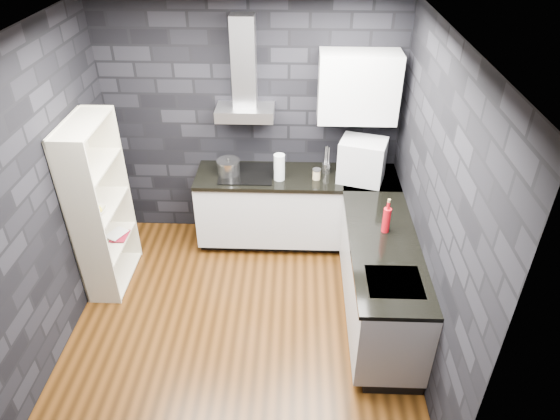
# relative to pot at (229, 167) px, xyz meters

# --- Properties ---
(ground) EXTENTS (3.20, 3.20, 0.00)m
(ground) POSITION_rel_pot_xyz_m (0.24, -1.29, -0.98)
(ground) COLOR #46260C
(ceiling) EXTENTS (3.20, 3.20, 0.00)m
(ceiling) POSITION_rel_pot_xyz_m (0.24, -1.29, 1.72)
(ceiling) COLOR silver
(wall_back) EXTENTS (3.20, 0.05, 2.70)m
(wall_back) POSITION_rel_pot_xyz_m (0.24, 0.34, 0.37)
(wall_back) COLOR black
(wall_back) RESTS_ON ground
(wall_front) EXTENTS (3.20, 0.05, 2.70)m
(wall_front) POSITION_rel_pot_xyz_m (0.24, -2.91, 0.37)
(wall_front) COLOR black
(wall_front) RESTS_ON ground
(wall_left) EXTENTS (0.05, 3.20, 2.70)m
(wall_left) POSITION_rel_pot_xyz_m (-1.39, -1.29, 0.37)
(wall_left) COLOR black
(wall_left) RESTS_ON ground
(wall_right) EXTENTS (0.05, 3.20, 2.70)m
(wall_right) POSITION_rel_pot_xyz_m (1.86, -1.29, 0.37)
(wall_right) COLOR black
(wall_right) RESTS_ON ground
(toekick_back) EXTENTS (2.18, 0.50, 0.10)m
(toekick_back) POSITION_rel_pot_xyz_m (0.74, 0.05, -0.93)
(toekick_back) COLOR black
(toekick_back) RESTS_ON ground
(toekick_right) EXTENTS (0.50, 1.78, 0.10)m
(toekick_right) POSITION_rel_pot_xyz_m (1.58, -1.19, -0.93)
(toekick_right) COLOR black
(toekick_right) RESTS_ON ground
(counter_back_cab) EXTENTS (2.20, 0.60, 0.76)m
(counter_back_cab) POSITION_rel_pot_xyz_m (0.74, 0.01, -0.50)
(counter_back_cab) COLOR #BBBCBF
(counter_back_cab) RESTS_ON ground
(counter_right_cab) EXTENTS (0.60, 1.80, 0.76)m
(counter_right_cab) POSITION_rel_pot_xyz_m (1.54, -1.19, -0.50)
(counter_right_cab) COLOR #BBBCBF
(counter_right_cab) RESTS_ON ground
(counter_back_top) EXTENTS (2.20, 0.62, 0.04)m
(counter_back_top) POSITION_rel_pot_xyz_m (0.74, 0.00, -0.10)
(counter_back_top) COLOR black
(counter_back_top) RESTS_ON counter_back_cab
(counter_right_top) EXTENTS (0.62, 1.80, 0.04)m
(counter_right_top) POSITION_rel_pot_xyz_m (1.53, -1.19, -0.10)
(counter_right_top) COLOR black
(counter_right_top) RESTS_ON counter_right_cab
(counter_corner_top) EXTENTS (0.62, 0.62, 0.04)m
(counter_corner_top) POSITION_rel_pot_xyz_m (1.54, 0.01, -0.10)
(counter_corner_top) COLOR black
(counter_corner_top) RESTS_ON counter_right_cab
(hood_body) EXTENTS (0.60, 0.34, 0.12)m
(hood_body) POSITION_rel_pot_xyz_m (0.19, 0.14, 0.58)
(hood_body) COLOR #ABABAF
(hood_body) RESTS_ON wall_back
(hood_chimney) EXTENTS (0.24, 0.20, 0.90)m
(hood_chimney) POSITION_rel_pot_xyz_m (0.19, 0.21, 1.09)
(hood_chimney) COLOR #ABABAF
(hood_chimney) RESTS_ON hood_body
(upper_cabinet) EXTENTS (0.80, 0.35, 0.70)m
(upper_cabinet) POSITION_rel_pot_xyz_m (1.34, 0.14, 0.87)
(upper_cabinet) COLOR silver
(upper_cabinet) RESTS_ON wall_back
(cooktop) EXTENTS (0.58, 0.50, 0.01)m
(cooktop) POSITION_rel_pot_xyz_m (0.19, 0.01, -0.08)
(cooktop) COLOR black
(cooktop) RESTS_ON counter_back_top
(sink_rim) EXTENTS (0.44, 0.40, 0.01)m
(sink_rim) POSITION_rel_pot_xyz_m (1.54, -1.69, -0.09)
(sink_rim) COLOR #ABABAF
(sink_rim) RESTS_ON counter_right_top
(pot) EXTENTS (0.32, 0.32, 0.14)m
(pot) POSITION_rel_pot_xyz_m (0.00, 0.00, 0.00)
(pot) COLOR #B9BABE
(pot) RESTS_ON cooktop
(glass_vase) EXTENTS (0.12, 0.12, 0.29)m
(glass_vase) POSITION_rel_pot_xyz_m (0.55, -0.09, 0.06)
(glass_vase) COLOR silver
(glass_vase) RESTS_ON counter_back_top
(storage_jar) EXTENTS (0.11, 0.11, 0.10)m
(storage_jar) POSITION_rel_pot_xyz_m (0.95, -0.07, -0.03)
(storage_jar) COLOR tan
(storage_jar) RESTS_ON counter_back_top
(utensil_crock) EXTENTS (0.11, 0.11, 0.12)m
(utensil_crock) POSITION_rel_pot_xyz_m (1.06, 0.07, -0.03)
(utensil_crock) COLOR #B9BABE
(utensil_crock) RESTS_ON counter_back_top
(appliance_garage) EXTENTS (0.54, 0.48, 0.46)m
(appliance_garage) POSITION_rel_pot_xyz_m (1.42, -0.06, 0.14)
(appliance_garage) COLOR #B5B8BD
(appliance_garage) RESTS_ON counter_back_top
(red_bottle) EXTENTS (0.07, 0.07, 0.24)m
(red_bottle) POSITION_rel_pot_xyz_m (1.56, -1.00, 0.04)
(red_bottle) COLOR #B20C16
(red_bottle) RESTS_ON counter_right_top
(bookshelf) EXTENTS (0.44, 0.84, 1.80)m
(bookshelf) POSITION_rel_pot_xyz_m (-1.18, -0.71, -0.08)
(bookshelf) COLOR beige
(bookshelf) RESTS_ON ground
(fruit_bowl) EXTENTS (0.20, 0.20, 0.05)m
(fruit_bowl) POSITION_rel_pot_xyz_m (-1.18, -0.83, -0.05)
(fruit_bowl) COLOR white
(fruit_bowl) RESTS_ON bookshelf
(book_red) EXTENTS (0.16, 0.03, 0.22)m
(book_red) POSITION_rel_pot_xyz_m (-1.18, -0.60, -0.41)
(book_red) COLOR maroon
(book_red) RESTS_ON bookshelf
(book_second) EXTENTS (0.15, 0.09, 0.21)m
(book_second) POSITION_rel_pot_xyz_m (-1.20, -0.56, -0.39)
(book_second) COLOR #B2B2B2
(book_second) RESTS_ON bookshelf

